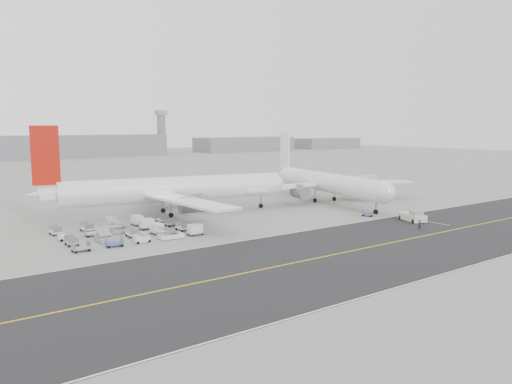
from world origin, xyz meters
TOP-DOWN VIEW (x-y plane):
  - ground at (0.00, 0.00)m, footprint 700.00×700.00m
  - taxiway at (5.02, -17.98)m, footprint 220.00×59.00m
  - horizon_buildings at (30.00, 260.00)m, footprint 520.00×28.00m
  - control_tower at (100.00, 265.00)m, footprint 7.00×7.00m
  - airliner_a at (-10.01, 28.42)m, footprint 56.57×55.45m
  - airliner_b at (31.92, 22.43)m, footprint 50.12×51.11m
  - pushback_tug at (27.75, -7.92)m, footprint 4.82×8.19m
  - jet_bridge at (45.58, 22.79)m, footprint 16.22×6.15m
  - gse_cluster at (-25.29, 14.06)m, footprint 28.81×23.06m
  - stray_dolly at (24.51, 1.39)m, footprint 2.42×2.74m
  - ground_crew_a at (21.63, -14.10)m, footprint 0.76×0.56m

SIDE VIEW (x-z plane):
  - ground at x=0.00m, z-range 0.00..0.00m
  - horizon_buildings at x=30.00m, z-range -14.00..14.00m
  - gse_cluster at x=-25.29m, z-range -1.05..1.05m
  - stray_dolly at x=24.51m, z-range -0.72..0.72m
  - taxiway at x=5.02m, z-range -0.01..0.03m
  - ground_crew_a at x=21.63m, z-range 0.00..1.89m
  - pushback_tug at x=27.75m, z-range -0.21..2.12m
  - jet_bridge at x=45.58m, z-range 1.19..7.24m
  - airliner_b at x=31.92m, z-range -3.76..14.02m
  - airliner_a at x=-10.01m, z-range -4.17..15.52m
  - control_tower at x=100.00m, z-range 0.63..31.88m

